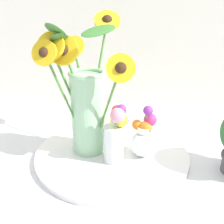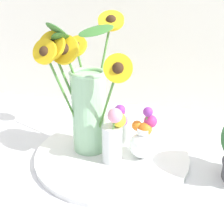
{
  "view_description": "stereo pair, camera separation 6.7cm",
  "coord_description": "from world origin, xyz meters",
  "px_view_note": "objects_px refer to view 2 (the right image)",
  "views": [
    {
      "loc": [
        0.09,
        -0.7,
        0.47
      ],
      "look_at": [
        -0.01,
        0.03,
        0.16
      ],
      "focal_mm": 42.0,
      "sensor_mm": 36.0,
      "label": 1
    },
    {
      "loc": [
        0.16,
        -0.69,
        0.47
      ],
      "look_at": [
        -0.01,
        0.03,
        0.16
      ],
      "focal_mm": 42.0,
      "sensor_mm": 36.0,
      "label": 2
    }
  ],
  "objects_px": {
    "serving_tray": "(112,153)",
    "vase_bulb_right": "(143,139)",
    "mason_jar_sunflowers": "(86,98)",
    "vase_small_back": "(124,125)",
    "vase_small_center": "(114,135)"
  },
  "relations": [
    {
      "from": "mason_jar_sunflowers",
      "to": "vase_small_back",
      "type": "xyz_separation_m",
      "value": [
        0.11,
        0.08,
        -0.12
      ]
    },
    {
      "from": "serving_tray",
      "to": "vase_bulb_right",
      "type": "height_order",
      "value": "vase_bulb_right"
    },
    {
      "from": "serving_tray",
      "to": "vase_small_center",
      "type": "relative_size",
      "value": 2.71
    },
    {
      "from": "vase_bulb_right",
      "to": "mason_jar_sunflowers",
      "type": "bearing_deg",
      "value": 177.47
    },
    {
      "from": "vase_small_back",
      "to": "serving_tray",
      "type": "bearing_deg",
      "value": -105.42
    },
    {
      "from": "serving_tray",
      "to": "vase_small_back",
      "type": "height_order",
      "value": "vase_small_back"
    },
    {
      "from": "mason_jar_sunflowers",
      "to": "vase_small_center",
      "type": "distance_m",
      "value": 0.15
    },
    {
      "from": "vase_bulb_right",
      "to": "vase_small_center",
      "type": "bearing_deg",
      "value": -150.2
    },
    {
      "from": "serving_tray",
      "to": "vase_small_center",
      "type": "height_order",
      "value": "vase_small_center"
    },
    {
      "from": "mason_jar_sunflowers",
      "to": "vase_small_back",
      "type": "relative_size",
      "value": 3.41
    },
    {
      "from": "serving_tray",
      "to": "vase_bulb_right",
      "type": "relative_size",
      "value": 3.01
    },
    {
      "from": "serving_tray",
      "to": "vase_bulb_right",
      "type": "distance_m",
      "value": 0.12
    },
    {
      "from": "serving_tray",
      "to": "mason_jar_sunflowers",
      "type": "height_order",
      "value": "mason_jar_sunflowers"
    },
    {
      "from": "vase_small_back",
      "to": "mason_jar_sunflowers",
      "type": "bearing_deg",
      "value": -142.73
    },
    {
      "from": "vase_small_center",
      "to": "vase_bulb_right",
      "type": "relative_size",
      "value": 1.11
    }
  ]
}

